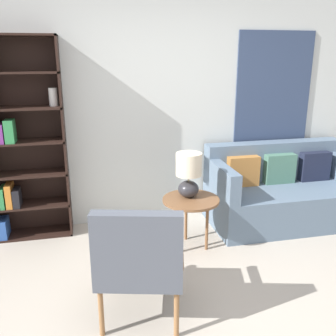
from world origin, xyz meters
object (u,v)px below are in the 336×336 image
object	(u,v)px
bookshelf	(0,147)
couch	(282,192)
table_lamp	(189,172)
side_table	(191,204)
armchair	(140,257)

from	to	relation	value
bookshelf	couch	bearing A→B (deg)	-4.68
bookshelf	couch	world-z (taller)	bookshelf
bookshelf	table_lamp	size ratio (longest dim) A/B	4.61
bookshelf	couch	distance (m)	3.07
side_table	bookshelf	bearing A→B (deg)	160.45
bookshelf	armchair	bearing A→B (deg)	-54.48
couch	table_lamp	bearing A→B (deg)	-164.53
bookshelf	table_lamp	xyz separation A→B (m)	(1.78, -0.58, -0.21)
side_table	table_lamp	world-z (taller)	table_lamp
armchair	couch	distance (m)	2.30
armchair	side_table	size ratio (longest dim) A/B	1.65
bookshelf	armchair	size ratio (longest dim) A/B	2.23
couch	armchair	bearing A→B (deg)	-143.61
bookshelf	armchair	xyz separation A→B (m)	(1.15, -1.60, -0.46)
table_lamp	side_table	bearing A→B (deg)	-78.61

